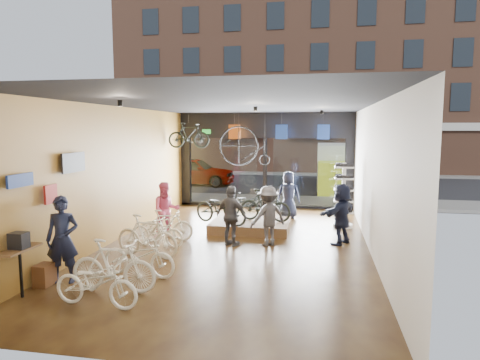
% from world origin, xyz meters
% --- Properties ---
extents(ground_plane, '(7.00, 12.00, 0.04)m').
position_xyz_m(ground_plane, '(0.00, 0.00, -0.02)').
color(ground_plane, black).
rests_on(ground_plane, ground).
extents(ceiling, '(7.00, 12.00, 0.04)m').
position_xyz_m(ceiling, '(0.00, 0.00, 3.82)').
color(ceiling, black).
rests_on(ceiling, ground).
extents(wall_left, '(0.04, 12.00, 3.80)m').
position_xyz_m(wall_left, '(-3.52, 0.00, 1.90)').
color(wall_left, '#AE8229').
rests_on(wall_left, ground).
extents(wall_right, '(0.04, 12.00, 3.80)m').
position_xyz_m(wall_right, '(3.52, 0.00, 1.90)').
color(wall_right, beige).
rests_on(wall_right, ground).
extents(wall_back, '(7.00, 0.04, 3.80)m').
position_xyz_m(wall_back, '(0.00, -6.02, 1.90)').
color(wall_back, beige).
rests_on(wall_back, ground).
extents(storefront, '(7.00, 0.26, 3.80)m').
position_xyz_m(storefront, '(0.00, 6.00, 1.90)').
color(storefront, black).
rests_on(storefront, ground).
extents(exit_sign, '(0.35, 0.06, 0.18)m').
position_xyz_m(exit_sign, '(-2.40, 5.88, 3.05)').
color(exit_sign, '#198C26').
rests_on(exit_sign, storefront).
extents(street_road, '(30.00, 18.00, 0.02)m').
position_xyz_m(street_road, '(0.00, 15.00, -0.01)').
color(street_road, black).
rests_on(street_road, ground).
extents(sidewalk_near, '(30.00, 2.40, 0.12)m').
position_xyz_m(sidewalk_near, '(0.00, 7.20, 0.06)').
color(sidewalk_near, slate).
rests_on(sidewalk_near, ground).
extents(sidewalk_far, '(30.00, 2.00, 0.12)m').
position_xyz_m(sidewalk_far, '(0.00, 19.00, 0.06)').
color(sidewalk_far, slate).
rests_on(sidewalk_far, ground).
extents(opposite_building, '(26.00, 5.00, 14.00)m').
position_xyz_m(opposite_building, '(0.00, 21.50, 7.00)').
color(opposite_building, brown).
rests_on(opposite_building, ground).
extents(street_car, '(4.67, 1.88, 1.59)m').
position_xyz_m(street_car, '(-4.84, 12.00, 0.79)').
color(street_car, gray).
rests_on(street_car, street_road).
extents(box_truck, '(2.00, 6.01, 2.37)m').
position_xyz_m(box_truck, '(3.06, 11.00, 1.18)').
color(box_truck, silver).
rests_on(box_truck, street_road).
extents(floor_bike_0, '(1.69, 0.70, 0.86)m').
position_xyz_m(floor_bike_0, '(-1.70, -4.37, 0.43)').
color(floor_bike_0, white).
rests_on(floor_bike_0, ground_plane).
extents(floor_bike_1, '(1.75, 0.52, 1.05)m').
position_xyz_m(floor_bike_1, '(-1.73, -3.66, 0.52)').
color(floor_bike_1, white).
rests_on(floor_bike_1, ground_plane).
extents(floor_bike_2, '(1.78, 0.81, 0.90)m').
position_xyz_m(floor_bike_2, '(-1.62, -2.72, 0.45)').
color(floor_bike_2, white).
rests_on(floor_bike_2, ground_plane).
extents(floor_bike_3, '(1.83, 0.87, 1.06)m').
position_xyz_m(floor_bike_3, '(-1.99, -1.39, 0.53)').
color(floor_bike_3, white).
rests_on(floor_bike_3, ground_plane).
extents(floor_bike_4, '(1.65, 0.83, 0.83)m').
position_xyz_m(floor_bike_4, '(-2.11, -0.40, 0.42)').
color(floor_bike_4, white).
rests_on(floor_bike_4, ground_plane).
extents(floor_bike_5, '(1.56, 0.71, 0.90)m').
position_xyz_m(floor_bike_5, '(-2.06, 0.15, 0.45)').
color(floor_bike_5, white).
rests_on(floor_bike_5, ground_plane).
extents(display_platform, '(2.40, 1.80, 0.30)m').
position_xyz_m(display_platform, '(0.09, 1.85, 0.15)').
color(display_platform, '#4B3A20').
rests_on(display_platform, ground_plane).
extents(display_bike_left, '(1.96, 1.34, 0.98)m').
position_xyz_m(display_bike_left, '(-0.74, 1.29, 0.79)').
color(display_bike_left, black).
rests_on(display_bike_left, display_platform).
extents(display_bike_mid, '(1.72, 0.77, 1.00)m').
position_xyz_m(display_bike_mid, '(0.52, 1.91, 0.80)').
color(display_bike_mid, black).
rests_on(display_bike_mid, display_platform).
extents(display_bike_right, '(1.73, 1.27, 0.87)m').
position_xyz_m(display_bike_right, '(-0.14, 2.54, 0.73)').
color(display_bike_right, black).
rests_on(display_bike_right, display_platform).
extents(customer_0, '(0.75, 0.59, 1.81)m').
position_xyz_m(customer_0, '(-3.00, -3.35, 0.91)').
color(customer_0, '#161C33').
rests_on(customer_0, ground_plane).
extents(customer_1, '(1.00, 0.92, 1.64)m').
position_xyz_m(customer_1, '(-2.17, 0.46, 0.82)').
color(customer_1, '#CC4C72').
rests_on(customer_1, ground_plane).
extents(customer_2, '(1.05, 0.77, 1.65)m').
position_xyz_m(customer_2, '(-0.15, 0.02, 0.83)').
color(customer_2, '#3F3F44').
rests_on(customer_2, ground_plane).
extents(customer_3, '(1.20, 1.13, 1.63)m').
position_xyz_m(customer_3, '(0.83, 0.22, 0.82)').
color(customer_3, '#3F3F44').
rests_on(customer_3, ground_plane).
extents(customer_4, '(0.82, 0.54, 1.67)m').
position_xyz_m(customer_4, '(1.10, 3.96, 0.84)').
color(customer_4, '#161C33').
rests_on(customer_4, ground_plane).
extents(customer_5, '(1.25, 1.59, 1.68)m').
position_xyz_m(customer_5, '(2.79, 0.76, 0.84)').
color(customer_5, '#161C33').
rests_on(customer_5, ground_plane).
extents(sunglasses_rack, '(0.64, 0.53, 2.10)m').
position_xyz_m(sunglasses_rack, '(2.95, 2.84, 1.05)').
color(sunglasses_rack, white).
rests_on(sunglasses_rack, ground_plane).
extents(wall_merch, '(0.40, 2.40, 2.60)m').
position_xyz_m(wall_merch, '(-3.38, -3.50, 1.30)').
color(wall_merch, navy).
rests_on(wall_merch, wall_left).
extents(penny_farthing, '(1.81, 0.06, 1.45)m').
position_xyz_m(penny_farthing, '(-0.45, 4.28, 2.50)').
color(penny_farthing, black).
rests_on(penny_farthing, ceiling).
extents(hung_bike, '(1.58, 0.45, 0.95)m').
position_xyz_m(hung_bike, '(-2.63, 4.20, 2.93)').
color(hung_bike, black).
rests_on(hung_bike, ceiling).
extents(jersey_left, '(0.45, 0.03, 0.55)m').
position_xyz_m(jersey_left, '(-1.10, 5.20, 3.05)').
color(jersey_left, '#CC5919').
rests_on(jersey_left, ceiling).
extents(jersey_mid, '(0.45, 0.03, 0.55)m').
position_xyz_m(jersey_mid, '(0.72, 5.20, 3.05)').
color(jersey_mid, '#1E3F99').
rests_on(jersey_mid, ceiling).
extents(jersey_right, '(0.45, 0.03, 0.55)m').
position_xyz_m(jersey_right, '(2.29, 5.20, 3.05)').
color(jersey_right, '#1E3F99').
rests_on(jersey_right, ceiling).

